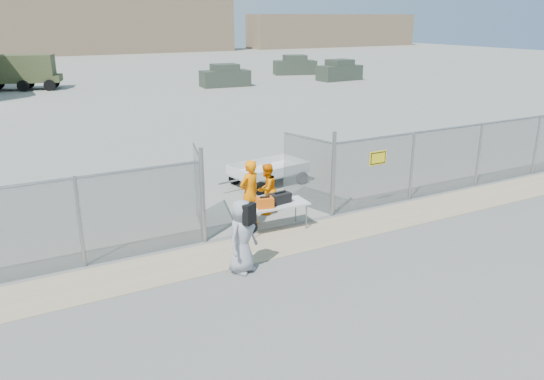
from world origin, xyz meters
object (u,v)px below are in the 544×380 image
security_worker_right (267,189)px  security_worker_left (250,193)px  utility_trailer (269,173)px  visitor (242,236)px  folding_table (275,217)px

security_worker_right → security_worker_left: bearing=9.9°
security_worker_right → utility_trailer: bearing=-144.5°
security_worker_left → security_worker_right: security_worker_left is taller
security_worker_left → visitor: bearing=42.0°
security_worker_left → utility_trailer: security_worker_left is taller
security_worker_right → visitor: visitor is taller
security_worker_right → utility_trailer: security_worker_right is taller
folding_table → security_worker_right: security_worker_right is taller
folding_table → utility_trailer: (1.82, 3.77, 0.02)m
visitor → utility_trailer: size_ratio=0.52×
visitor → security_worker_left: bearing=31.6°
visitor → utility_trailer: 6.66m
visitor → security_worker_right: bearing=24.9°
folding_table → security_worker_left: bearing=125.9°
folding_table → visitor: 2.60m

